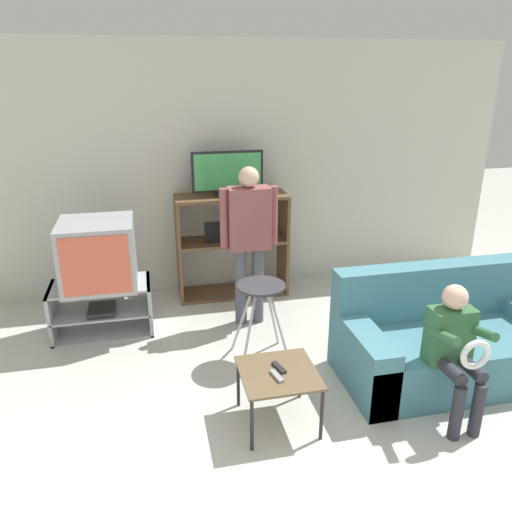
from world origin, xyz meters
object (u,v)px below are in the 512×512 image
Objects in this scene: person_standing_adult at (249,232)px; person_seated_child at (455,345)px; snack_table at (278,377)px; television_flat at (228,175)px; remote_control_white at (276,376)px; media_shelf at (232,245)px; folding_stool at (261,297)px; couch at (445,342)px; tv_stand at (102,309)px; remote_control_black at (279,368)px; television_main at (98,254)px.

person_standing_adult is 2.01m from person_seated_child.
television_flat is at bearing 89.02° from snack_table.
person_standing_adult is at bearing 72.41° from remote_control_white.
media_shelf is 0.77× the size of person_standing_adult.
couch is (1.37, -0.52, -0.29)m from folding_stool.
tv_stand is 1.24× the size of television_flat.
remote_control_black is 0.09× the size of couch.
television_flat reaches higher than person_seated_child.
snack_table is at bearing -127.21° from remote_control_black.
media_shelf is 0.75m from television_flat.
couch is at bearing 61.07° from person_seated_child.
couch reaches higher than remote_control_black.
remote_control_black is at bearing -51.30° from television_main.
media_shelf reaches higher than person_seated_child.
person_standing_adult is (0.04, 0.67, 0.34)m from folding_stool.
tv_stand reaches higher than remote_control_black.
person_seated_child is at bearing -18.50° from remote_control_white.
television_flat is 5.03× the size of remote_control_white.
couch reaches higher than tv_stand.
television_main is 2.06m from remote_control_white.
media_shelf is 1.68× the size of folding_stool.
person_seated_child is (2.40, -1.77, -0.20)m from television_main.
television_flat is 2.32m from remote_control_black.
snack_table is at bearing -94.32° from person_standing_adult.
person_standing_adult is (-1.33, 1.19, 0.63)m from couch.
couch is at bearing 1.31° from remote_control_white.
remote_control_black is 1.46m from couch.
person_seated_child is at bearing -36.36° from tv_stand.
couch is at bearing -20.75° from folding_stool.
media_shelf reaches higher than remote_control_white.
remote_control_white is at bearing -92.59° from media_shelf.
television_main is 1.50m from television_flat.
tv_stand reaches higher than snack_table.
person_standing_adult is 1.55× the size of person_seated_child.
folding_stool is at bearing -89.98° from media_shelf.
remote_control_white is (-0.07, -2.23, -0.90)m from television_flat.
folding_stool is at bearing 159.25° from couch.
television_flat is at bearing 115.68° from person_seated_child.
person_standing_adult reaches higher than folding_stool.
remote_control_white is (-0.04, -0.09, 0.00)m from remote_control_black.
tv_stand is 0.59× the size of person_standing_adult.
television_main is 0.65× the size of person_seated_child.
television_flat is at bearing 73.71° from remote_control_black.
couch reaches higher than snack_table.
tv_stand is 1.52m from person_standing_adult.
television_flat reaches higher than tv_stand.
remote_control_white is at bearing -95.33° from person_standing_adult.
television_main is 4.41× the size of remote_control_white.
television_main is at bearing -155.41° from media_shelf.
media_shelf reaches higher than snack_table.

